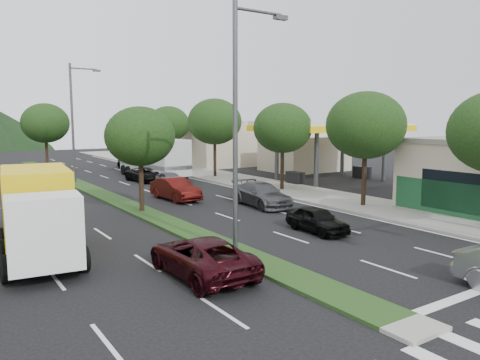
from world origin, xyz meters
TOP-DOWN VIEW (x-y plane):
  - ground at (0.00, 0.00)m, footprint 160.00×160.00m
  - sidewalk_right at (12.50, 25.00)m, footprint 5.00×90.00m
  - median at (0.00, 28.00)m, footprint 1.60×56.00m
  - crosswalk at (0.00, -2.00)m, footprint 19.00×2.20m
  - gas_canopy at (19.00, 22.00)m, footprint 12.20×8.20m
  - bldg_right_far at (19.50, 44.00)m, footprint 10.00×16.00m
  - tree_r_b at (12.00, 12.00)m, footprint 4.80×4.80m
  - tree_r_c at (12.00, 20.00)m, footprint 4.40×4.40m
  - tree_r_d at (12.00, 30.00)m, footprint 5.00×5.00m
  - tree_r_e at (12.00, 40.00)m, footprint 4.60×4.60m
  - tree_med_near at (0.00, 18.00)m, footprint 4.00×4.00m
  - tree_med_far at (0.00, 44.00)m, footprint 4.80×4.80m
  - streetlight_near at (0.21, 8.00)m, footprint 2.60×0.25m
  - streetlight_mid at (0.21, 33.00)m, footprint 2.60×0.25m
  - suv_maroon at (-2.46, 6.38)m, footprint 2.29×4.93m
  - car_queue_a at (5.23, 8.84)m, footprint 1.65×3.68m
  - car_queue_b at (7.06, 15.84)m, footprint 2.53×5.21m
  - car_queue_c at (3.52, 20.84)m, footprint 1.90×4.61m
  - car_queue_d at (5.42, 30.84)m, footprint 2.43×4.54m
  - car_queue_e at (5.51, 25.84)m, footprint 1.99×4.04m
  - car_queue_f at (8.16, 41.61)m, footprint 2.07×4.56m
  - box_truck at (-6.71, 11.76)m, footprint 3.38×7.24m
  - motorhome at (7.22, 33.20)m, footprint 3.47×9.64m

SIDE VIEW (x-z plane):
  - ground at x=0.00m, z-range 0.00..0.00m
  - crosswalk at x=0.00m, z-range 0.00..0.01m
  - median at x=0.00m, z-range 0.00..0.12m
  - sidewalk_right at x=12.50m, z-range 0.00..0.15m
  - car_queue_d at x=5.42m, z-range 0.00..1.21m
  - car_queue_a at x=5.23m, z-range 0.00..1.23m
  - car_queue_f at x=8.16m, z-range 0.00..1.30m
  - car_queue_e at x=5.51m, z-range 0.00..1.32m
  - suv_maroon at x=-2.46m, z-range 0.00..1.37m
  - car_queue_b at x=7.06m, z-range 0.00..1.46m
  - car_queue_c at x=3.52m, z-range 0.00..1.48m
  - box_truck at x=-6.71m, z-range -0.09..3.36m
  - motorhome at x=7.22m, z-range 0.12..3.76m
  - bldg_right_far at x=19.50m, z-range 0.00..5.20m
  - tree_med_near at x=0.00m, z-range 1.42..7.44m
  - gas_canopy at x=19.00m, z-range 2.02..7.27m
  - tree_r_c at x=12.00m, z-range 1.51..7.99m
  - tree_r_e at x=12.00m, z-range 1.54..8.25m
  - tree_med_far at x=0.00m, z-range 1.54..8.47m
  - tree_r_b at x=12.00m, z-range 1.57..8.50m
  - tree_r_d at x=12.00m, z-range 1.60..8.76m
  - streetlight_near at x=0.21m, z-range 0.58..10.58m
  - streetlight_mid at x=0.21m, z-range 0.58..10.58m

